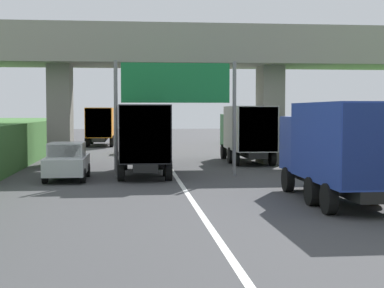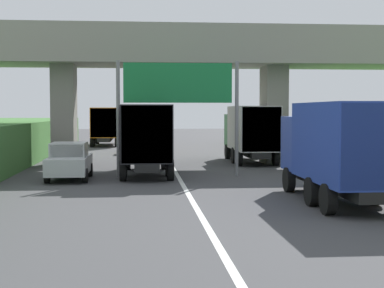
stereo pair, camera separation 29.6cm
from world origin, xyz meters
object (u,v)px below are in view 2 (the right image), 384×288
at_px(car_silver, 69,161).
at_px(truck_orange, 106,124).
at_px(truck_blue, 338,147).
at_px(truck_black, 146,136).
at_px(car_yellow, 139,142).
at_px(construction_barrel_3, 348,178).
at_px(construction_barrel_4, 313,167).
at_px(truck_green, 250,131).
at_px(overhead_highway_sign, 178,91).

bearing_deg(car_silver, truck_orange, 89.77).
bearing_deg(truck_blue, truck_black, 125.02).
bearing_deg(car_silver, car_yellow, 79.50).
bearing_deg(truck_blue, construction_barrel_3, 64.49).
distance_m(truck_orange, car_yellow, 10.29).
bearing_deg(truck_orange, construction_barrel_4, -66.51).
height_order(truck_black, truck_green, same).
xyz_separation_m(overhead_highway_sign, construction_barrel_3, (6.47, -5.32, -3.66)).
bearing_deg(truck_black, truck_orange, 97.78).
relative_size(truck_black, truck_blue, 1.00).
bearing_deg(truck_green, truck_orange, 118.04).
xyz_separation_m(truck_orange, car_yellow, (3.02, -9.78, -1.08)).
xyz_separation_m(truck_black, construction_barrel_3, (8.00, -5.99, -1.47)).
relative_size(truck_green, car_silver, 1.78).
relative_size(truck_black, car_yellow, 1.78).
xyz_separation_m(car_silver, car_yellow, (3.12, 16.87, 0.00)).
xyz_separation_m(truck_black, truck_blue, (6.46, -9.21, 0.00)).
xyz_separation_m(truck_blue, car_yellow, (-6.86, 24.49, -1.08)).
height_order(truck_blue, construction_barrel_4, truck_blue).
height_order(overhead_highway_sign, construction_barrel_4, overhead_highway_sign).
bearing_deg(truck_orange, car_yellow, -72.85).
distance_m(overhead_highway_sign, truck_orange, 26.28).
relative_size(overhead_highway_sign, car_yellow, 1.43).
bearing_deg(construction_barrel_3, truck_orange, 110.20).
xyz_separation_m(truck_blue, car_silver, (-9.99, 7.62, -1.08)).
height_order(truck_black, car_yellow, truck_black).
bearing_deg(construction_barrel_4, truck_green, 101.48).
height_order(overhead_highway_sign, car_silver, overhead_highway_sign).
bearing_deg(truck_orange, construction_barrel_3, -69.80).
xyz_separation_m(truck_blue, construction_barrel_3, (1.54, 3.22, -1.47)).
bearing_deg(truck_black, truck_green, 45.74).
relative_size(car_silver, construction_barrel_3, 4.56).
xyz_separation_m(truck_orange, car_silver, (-0.11, -26.64, -1.08)).
xyz_separation_m(truck_black, car_yellow, (-0.41, 15.27, -1.08)).
bearing_deg(car_silver, truck_green, 39.41).
relative_size(overhead_highway_sign, car_silver, 1.43).
height_order(truck_green, construction_barrel_3, truck_green).
bearing_deg(truck_blue, truck_green, 90.16).
bearing_deg(construction_barrel_4, truck_blue, -100.96).
bearing_deg(truck_green, construction_barrel_3, -82.83).
bearing_deg(car_silver, construction_barrel_3, -20.89).
bearing_deg(truck_orange, overhead_highway_sign, -79.12).
distance_m(truck_blue, car_silver, 12.61).
distance_m(truck_green, construction_barrel_4, 8.12).
bearing_deg(car_yellow, construction_barrel_3, -68.44).
height_order(truck_black, construction_barrel_3, truck_black).
xyz_separation_m(truck_black, construction_barrel_4, (8.00, -1.24, -1.47)).
distance_m(overhead_highway_sign, truck_green, 9.01).
relative_size(truck_orange, construction_barrel_4, 8.11).
bearing_deg(construction_barrel_3, truck_black, 143.16).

